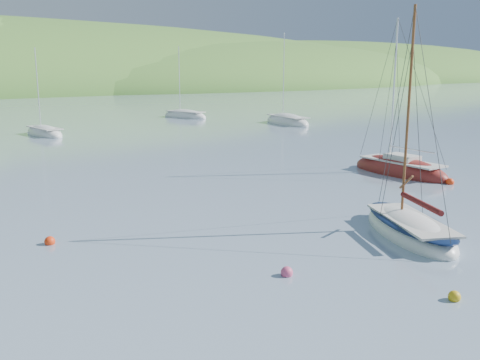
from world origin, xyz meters
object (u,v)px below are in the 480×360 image
daysailer_white (409,230)px  sloop_red (400,171)px  distant_sloop_a (44,134)px  distant_sloop_d (287,122)px  distant_sloop_b (185,116)px

daysailer_white → sloop_red: size_ratio=0.93×
daysailer_white → distant_sloop_a: (-4.37, 43.90, -0.06)m
distant_sloop_a → sloop_red: bearing=-75.7°
distant_sloop_d → distant_sloop_b: bearing=120.9°
sloop_red → distant_sloop_a: (-14.73, 34.70, -0.04)m
distant_sloop_b → daysailer_white: bearing=-127.1°
sloop_red → distant_sloop_a: 37.70m
distant_sloop_a → distant_sloop_b: 23.58m
distant_sloop_a → distant_sloop_b: distant_sloop_b is taller
distant_sloop_b → sloop_red: bearing=-118.0°
daysailer_white → sloop_red: 13.86m
distant_sloop_d → daysailer_white: bearing=-115.6°
daysailer_white → distant_sloop_b: 55.92m
daysailer_white → sloop_red: sloop_red is taller
sloop_red → distant_sloop_b: 44.51m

